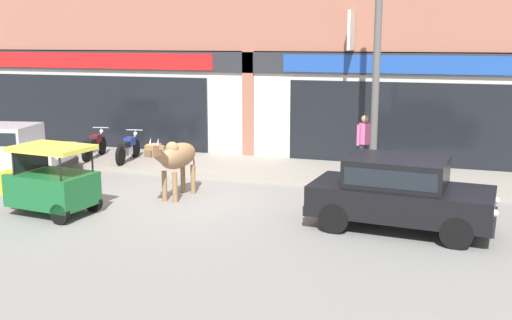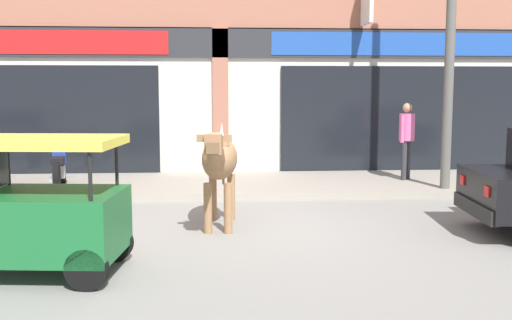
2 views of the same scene
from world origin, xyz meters
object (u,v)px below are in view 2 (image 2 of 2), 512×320
utility_pole (451,20)px  motorcycle_1 (59,168)px  auto_rickshaw (35,215)px  pedestrian (407,133)px  cow (219,160)px

utility_pole → motorcycle_1: bearing=175.1°
auto_rickshaw → pedestrian: bearing=42.9°
auto_rickshaw → utility_pole: bearing=34.6°
motorcycle_1 → pedestrian: bearing=4.3°
cow → motorcycle_1: bearing=135.6°
motorcycle_1 → utility_pole: size_ratio=0.29×
motorcycle_1 → pedestrian: size_ratio=1.13×
cow → auto_rickshaw: size_ratio=1.05×
cow → pedestrian: (3.94, 3.50, 0.12)m
pedestrian → cow: bearing=-138.4°
cow → auto_rickshaw: bearing=-134.9°
pedestrian → utility_pole: 2.49m
cow → pedestrian: bearing=41.6°
cow → utility_pole: (4.33, 2.35, 2.30)m
cow → motorcycle_1: 4.27m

